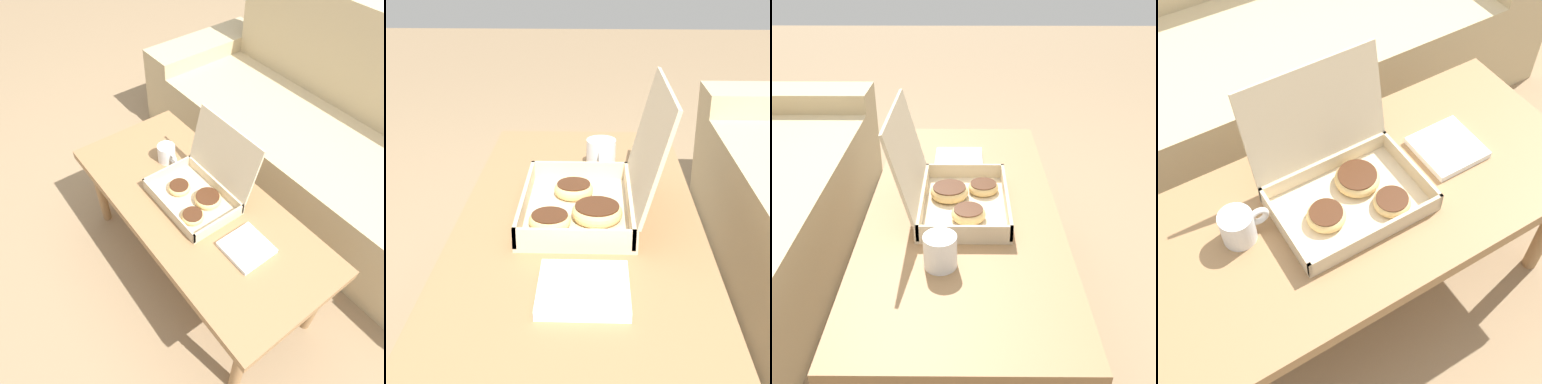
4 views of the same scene
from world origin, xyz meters
TOP-DOWN VIEW (x-y plane):
  - ground_plane at (0.00, 0.00)m, footprint 12.00×12.00m
  - couch at (0.00, 0.80)m, footprint 2.29×0.79m
  - coffee_table at (0.00, -0.11)m, footprint 1.16×0.52m
  - pastry_box at (-0.01, -0.08)m, footprint 0.35×0.30m
  - coffee_mug at (-0.27, -0.06)m, footprint 0.11×0.08m
  - napkin_stack at (0.28, -0.09)m, footprint 0.16×0.16m

SIDE VIEW (x-z plane):
  - ground_plane at x=0.00m, z-range 0.00..0.00m
  - couch at x=0.00m, z-range -0.16..0.76m
  - coffee_table at x=0.00m, z-range 0.18..0.65m
  - napkin_stack at x=0.28m, z-range 0.46..0.48m
  - coffee_mug at x=-0.27m, z-range 0.46..0.54m
  - pastry_box at x=-0.01m, z-range 0.38..0.66m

